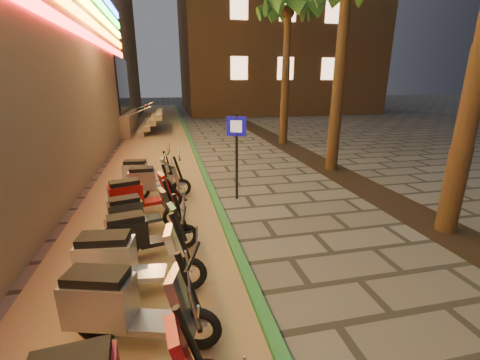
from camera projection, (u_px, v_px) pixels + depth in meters
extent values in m
plane|color=#474442|center=(337.00, 325.00, 4.18)|extent=(120.00, 120.00, 0.00)
cube|color=#8C7251|center=(155.00, 159.00, 12.95)|extent=(3.40, 60.00, 0.01)
cube|color=#286B35|center=(197.00, 156.00, 13.29)|extent=(0.18, 60.00, 0.10)
cube|color=black|center=(363.00, 186.00, 9.58)|extent=(1.20, 40.00, 0.02)
cube|color=black|center=(123.00, 85.00, 19.19)|extent=(0.08, 5.00, 3.00)
cube|color=gray|center=(92.00, 123.00, 19.41)|extent=(5.00, 6.00, 1.20)
cube|color=#FF1414|center=(53.00, 15.00, 7.50)|extent=(0.06, 26.00, 0.28)
cube|color=gray|center=(144.00, 128.00, 20.17)|extent=(0.35, 5.00, 0.30)
cube|color=gray|center=(149.00, 124.00, 20.16)|extent=(0.35, 5.00, 0.30)
cube|color=gray|center=(154.00, 119.00, 20.14)|extent=(0.35, 5.00, 0.30)
cube|color=gray|center=(160.00, 114.00, 20.13)|extent=(0.35, 5.00, 0.30)
cylinder|color=silver|center=(132.00, 114.00, 17.90)|extent=(2.09, 0.06, 0.81)
cylinder|color=silver|center=(138.00, 108.00, 21.63)|extent=(2.09, 0.06, 0.81)
cube|color=#E7A97F|center=(239.00, 68.00, 26.16)|extent=(1.40, 0.06, 1.80)
cube|color=#E7A97F|center=(285.00, 69.00, 26.99)|extent=(1.40, 0.06, 1.80)
cube|color=#E7A97F|center=(329.00, 69.00, 27.82)|extent=(1.40, 0.06, 1.80)
cube|color=#E7A97F|center=(239.00, 7.00, 24.82)|extent=(1.40, 0.06, 1.80)
cube|color=#E7A97F|center=(288.00, 9.00, 25.65)|extent=(1.40, 0.06, 1.80)
cube|color=#E7A97F|center=(334.00, 11.00, 26.49)|extent=(1.40, 0.06, 1.80)
cylinder|color=#472D19|center=(472.00, 98.00, 5.98)|extent=(0.40, 0.40, 5.45)
cylinder|color=#472D19|center=(338.00, 86.00, 10.60)|extent=(0.40, 0.40, 5.70)
cylinder|color=#472D19|center=(285.00, 82.00, 15.22)|extent=(0.40, 0.40, 5.95)
sphere|color=#472D19|center=(288.00, 12.00, 14.34)|extent=(0.56, 0.56, 0.56)
cone|color=#274B17|center=(307.00, 2.00, 14.39)|extent=(0.60, 1.93, 1.52)
cone|color=#274B17|center=(298.00, 5.00, 14.88)|extent=(1.70, 1.86, 1.52)
cone|color=#274B17|center=(285.00, 6.00, 15.05)|extent=(2.00, 0.93, 1.52)
cone|color=#274B17|center=(274.00, 4.00, 14.83)|extent=(1.97, 1.48, 1.52)
cone|color=#274B17|center=(269.00, 2.00, 14.31)|extent=(1.22, 2.02, 1.52)
cylinder|color=black|center=(237.00, 158.00, 8.30)|extent=(0.07, 0.07, 2.26)
cube|color=#0F0B99|center=(236.00, 126.00, 8.04)|extent=(0.46, 0.23, 0.50)
cube|color=white|center=(236.00, 126.00, 8.02)|extent=(0.27, 0.13, 0.29)
cube|color=maroon|center=(183.00, 358.00, 2.94)|extent=(0.31, 0.43, 0.71)
cylinder|color=black|center=(190.00, 339.00, 2.90)|extent=(0.28, 0.10, 0.75)
cylinder|color=black|center=(194.00, 308.00, 2.82)|extent=(0.10, 0.59, 0.04)
torus|color=black|center=(96.00, 323.00, 3.81)|extent=(0.58, 0.27, 0.57)
cylinder|color=silver|center=(96.00, 323.00, 3.81)|extent=(0.18, 0.15, 0.15)
torus|color=black|center=(198.00, 329.00, 3.72)|extent=(0.58, 0.27, 0.57)
cylinder|color=silver|center=(198.00, 329.00, 3.72)|extent=(0.18, 0.15, 0.15)
cube|color=gray|center=(145.00, 323.00, 3.76)|extent=(0.68, 0.53, 0.09)
cube|color=gray|center=(100.00, 301.00, 3.71)|extent=(0.85, 0.62, 0.55)
cube|color=black|center=(96.00, 277.00, 3.62)|extent=(0.75, 0.53, 0.13)
cube|color=gray|center=(183.00, 301.00, 3.62)|extent=(0.41, 0.50, 0.77)
cylinder|color=black|center=(189.00, 285.00, 3.55)|extent=(0.31, 0.16, 0.81)
cylinder|color=black|center=(193.00, 257.00, 3.45)|extent=(0.23, 0.62, 0.05)
cube|color=gray|center=(198.00, 319.00, 3.68)|extent=(0.28, 0.22, 0.07)
torus|color=black|center=(103.00, 279.00, 4.66)|extent=(0.58, 0.18, 0.57)
cylinder|color=silver|center=(103.00, 279.00, 4.66)|extent=(0.17, 0.13, 0.15)
torus|color=black|center=(188.00, 274.00, 4.78)|extent=(0.58, 0.18, 0.57)
cylinder|color=silver|center=(188.00, 274.00, 4.78)|extent=(0.17, 0.13, 0.15)
cube|color=silver|center=(145.00, 274.00, 4.70)|extent=(0.64, 0.44, 0.09)
cube|color=silver|center=(107.00, 259.00, 4.57)|extent=(0.81, 0.51, 0.55)
cube|color=black|center=(104.00, 239.00, 4.48)|extent=(0.72, 0.43, 0.13)
cube|color=silver|center=(176.00, 252.00, 4.65)|extent=(0.34, 0.47, 0.77)
cylinder|color=black|center=(181.00, 238.00, 4.59)|extent=(0.31, 0.11, 0.81)
cylinder|color=black|center=(183.00, 216.00, 4.49)|extent=(0.12, 0.64, 0.05)
cube|color=silver|center=(188.00, 266.00, 4.74)|extent=(0.26, 0.18, 0.07)
torus|color=black|center=(124.00, 249.00, 5.55)|extent=(0.51, 0.20, 0.50)
cylinder|color=silver|center=(124.00, 249.00, 5.55)|extent=(0.15, 0.12, 0.14)
torus|color=black|center=(185.00, 237.00, 5.98)|extent=(0.51, 0.20, 0.50)
cylinder|color=silver|center=(185.00, 237.00, 5.98)|extent=(0.15, 0.12, 0.14)
cube|color=black|center=(155.00, 241.00, 5.75)|extent=(0.59, 0.44, 0.08)
cube|color=black|center=(127.00, 234.00, 5.49)|extent=(0.74, 0.50, 0.48)
cube|color=black|center=(125.00, 219.00, 5.41)|extent=(0.65, 0.43, 0.12)
cube|color=black|center=(177.00, 222.00, 5.83)|extent=(0.33, 0.43, 0.68)
cylinder|color=black|center=(180.00, 211.00, 5.80)|extent=(0.27, 0.12, 0.72)
cylinder|color=black|center=(182.00, 195.00, 5.73)|extent=(0.16, 0.56, 0.04)
cube|color=black|center=(185.00, 231.00, 5.95)|extent=(0.24, 0.18, 0.06)
torus|color=black|center=(123.00, 225.00, 6.48)|extent=(0.49, 0.21, 0.48)
cylinder|color=silver|center=(123.00, 225.00, 6.48)|extent=(0.15, 0.12, 0.13)
torus|color=black|center=(173.00, 216.00, 6.93)|extent=(0.49, 0.21, 0.48)
cylinder|color=silver|center=(173.00, 216.00, 6.93)|extent=(0.15, 0.12, 0.13)
cube|color=#232528|center=(149.00, 219.00, 6.69)|extent=(0.57, 0.43, 0.07)
cube|color=#232528|center=(126.00, 213.00, 6.43)|extent=(0.71, 0.50, 0.46)
cube|color=black|center=(124.00, 200.00, 6.35)|extent=(0.63, 0.43, 0.11)
cube|color=#232528|center=(166.00, 203.00, 6.78)|extent=(0.33, 0.42, 0.65)
cylinder|color=black|center=(169.00, 195.00, 6.75)|extent=(0.26, 0.13, 0.68)
cylinder|color=black|center=(170.00, 181.00, 6.69)|extent=(0.18, 0.53, 0.04)
cube|color=#232528|center=(173.00, 211.00, 6.90)|extent=(0.23, 0.18, 0.06)
torus|color=black|center=(123.00, 208.00, 7.28)|extent=(0.54, 0.25, 0.53)
cylinder|color=silver|center=(123.00, 208.00, 7.28)|extent=(0.17, 0.14, 0.14)
torus|color=black|center=(172.00, 200.00, 7.81)|extent=(0.54, 0.25, 0.53)
cylinder|color=silver|center=(172.00, 200.00, 7.81)|extent=(0.17, 0.14, 0.14)
cube|color=maroon|center=(148.00, 202.00, 7.53)|extent=(0.64, 0.49, 0.08)
cube|color=maroon|center=(126.00, 195.00, 7.23)|extent=(0.79, 0.58, 0.51)
cube|color=black|center=(124.00, 183.00, 7.14)|extent=(0.70, 0.49, 0.12)
cube|color=maroon|center=(165.00, 187.00, 7.65)|extent=(0.38, 0.47, 0.72)
cylinder|color=black|center=(168.00, 178.00, 7.62)|extent=(0.29, 0.15, 0.75)
cylinder|color=black|center=(169.00, 165.00, 7.55)|extent=(0.21, 0.58, 0.04)
cube|color=maroon|center=(172.00, 195.00, 7.78)|extent=(0.26, 0.20, 0.06)
torus|color=black|center=(140.00, 190.00, 8.50)|extent=(0.51, 0.10, 0.51)
cylinder|color=silver|center=(140.00, 190.00, 8.50)|extent=(0.14, 0.10, 0.14)
torus|color=black|center=(182.00, 188.00, 8.73)|extent=(0.51, 0.10, 0.51)
cylinder|color=silver|center=(182.00, 188.00, 8.73)|extent=(0.14, 0.10, 0.14)
cube|color=#A8A7AF|center=(161.00, 188.00, 8.60)|extent=(0.53, 0.33, 0.08)
cube|color=#A8A7AF|center=(142.00, 180.00, 8.44)|extent=(0.68, 0.37, 0.49)
cube|color=black|center=(141.00, 170.00, 8.35)|extent=(0.60, 0.31, 0.12)
cube|color=#A8A7AF|center=(176.00, 176.00, 8.60)|extent=(0.26, 0.39, 0.68)
cylinder|color=black|center=(178.00, 169.00, 8.56)|extent=(0.27, 0.07, 0.72)
cylinder|color=black|center=(179.00, 158.00, 8.48)|extent=(0.04, 0.56, 0.04)
cube|color=#A8A7AF|center=(182.00, 183.00, 8.69)|extent=(0.21, 0.14, 0.06)
torus|color=black|center=(134.00, 181.00, 9.31)|extent=(0.51, 0.15, 0.50)
cylinder|color=silver|center=(134.00, 181.00, 9.31)|extent=(0.14, 0.11, 0.13)
torus|color=black|center=(171.00, 180.00, 9.42)|extent=(0.51, 0.15, 0.50)
cylinder|color=silver|center=(171.00, 180.00, 9.42)|extent=(0.14, 0.11, 0.13)
cube|color=silver|center=(152.00, 179.00, 9.36)|extent=(0.56, 0.38, 0.08)
cube|color=silver|center=(136.00, 172.00, 9.24)|extent=(0.71, 0.44, 0.48)
cube|color=black|center=(135.00, 162.00, 9.16)|extent=(0.63, 0.37, 0.12)
cube|color=silver|center=(166.00, 169.00, 9.31)|extent=(0.30, 0.41, 0.68)
cylinder|color=black|center=(168.00, 163.00, 9.26)|extent=(0.27, 0.10, 0.71)
cylinder|color=black|center=(169.00, 152.00, 9.18)|extent=(0.11, 0.56, 0.04)
cube|color=silver|center=(171.00, 176.00, 9.39)|extent=(0.23, 0.16, 0.06)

